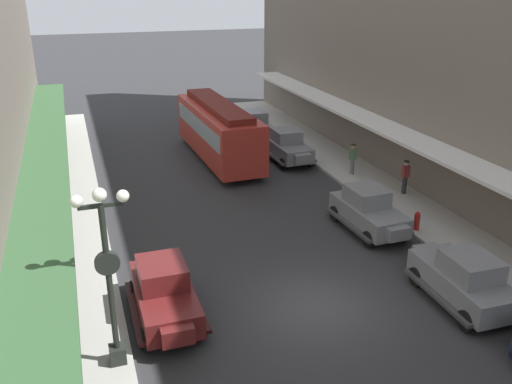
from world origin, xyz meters
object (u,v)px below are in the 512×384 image
(streetcar, at_px, (218,129))
(pedestrian_2, at_px, (405,177))
(fire_hydrant, at_px, (417,221))
(pedestrian_1, at_px, (61,157))
(parked_car_3, at_px, (464,278))
(lamp_post_with_clock, at_px, (108,272))
(parked_car_1, at_px, (164,291))
(parked_car_5, at_px, (255,125))
(pedestrian_0, at_px, (353,159))
(parked_car_2, at_px, (368,209))
(parked_car_0, at_px, (287,146))

(streetcar, distance_m, pedestrian_2, 11.08)
(streetcar, height_order, fire_hydrant, streetcar)
(pedestrian_1, xyz_separation_m, pedestrian_2, (15.85, -8.77, 0.00))
(parked_car_3, height_order, lamp_post_with_clock, lamp_post_with_clock)
(lamp_post_with_clock, bearing_deg, fire_hydrant, 19.58)
(parked_car_1, height_order, fire_hydrant, parked_car_1)
(streetcar, height_order, lamp_post_with_clock, lamp_post_with_clock)
(parked_car_1, distance_m, parked_car_5, 20.68)
(parked_car_1, bearing_deg, pedestrian_1, 100.85)
(streetcar, height_order, pedestrian_0, streetcar)
(streetcar, bearing_deg, pedestrian_2, -50.03)
(fire_hydrant, bearing_deg, pedestrian_0, 83.77)
(lamp_post_with_clock, bearing_deg, parked_car_2, 26.58)
(parked_car_0, bearing_deg, parked_car_2, -91.70)
(parked_car_3, bearing_deg, pedestrian_2, 67.87)
(pedestrian_2, bearing_deg, pedestrian_0, 107.78)
(parked_car_0, distance_m, streetcar, 4.13)
(fire_hydrant, xyz_separation_m, pedestrian_1, (-14.00, 12.51, 0.45))
(parked_car_2, distance_m, parked_car_3, 5.96)
(parked_car_0, height_order, pedestrian_2, parked_car_0)
(parked_car_3, xyz_separation_m, pedestrian_0, (2.49, 12.10, 0.07))
(pedestrian_1, bearing_deg, fire_hydrant, -41.78)
(parked_car_5, bearing_deg, parked_car_3, -89.89)
(parked_car_1, distance_m, parked_car_3, 9.68)
(parked_car_0, distance_m, fire_hydrant, 10.84)
(parked_car_1, distance_m, fire_hydrant, 11.41)
(parked_car_3, height_order, fire_hydrant, parked_car_3)
(streetcar, xyz_separation_m, pedestrian_1, (-8.75, 0.31, -0.89))
(lamp_post_with_clock, bearing_deg, pedestrian_0, 40.67)
(streetcar, relative_size, fire_hydrant, 11.79)
(lamp_post_with_clock, height_order, fire_hydrant, lamp_post_with_clock)
(parked_car_0, relative_size, parked_car_3, 0.99)
(parked_car_2, height_order, pedestrian_1, parked_car_2)
(parked_car_5, height_order, pedestrian_2, parked_car_5)
(parked_car_3, height_order, pedestrian_2, parked_car_3)
(parked_car_0, distance_m, parked_car_1, 16.45)
(parked_car_2, bearing_deg, pedestrian_1, 136.51)
(streetcar, distance_m, pedestrian_1, 8.80)
(parked_car_3, bearing_deg, parked_car_2, 90.86)
(parked_car_3, bearing_deg, streetcar, 101.60)
(parked_car_0, distance_m, lamp_post_with_clock, 19.07)
(parked_car_1, height_order, parked_car_2, same)
(parked_car_0, relative_size, parked_car_5, 0.99)
(parked_car_3, height_order, pedestrian_1, parked_car_3)
(parked_car_2, xyz_separation_m, parked_car_3, (0.09, -5.96, 0.00))
(fire_hydrant, relative_size, pedestrian_0, 0.49)
(parked_car_2, relative_size, parked_car_3, 1.00)
(parked_car_0, height_order, lamp_post_with_clock, lamp_post_with_clock)
(pedestrian_1, bearing_deg, parked_car_3, -54.97)
(parked_car_1, height_order, parked_car_5, same)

